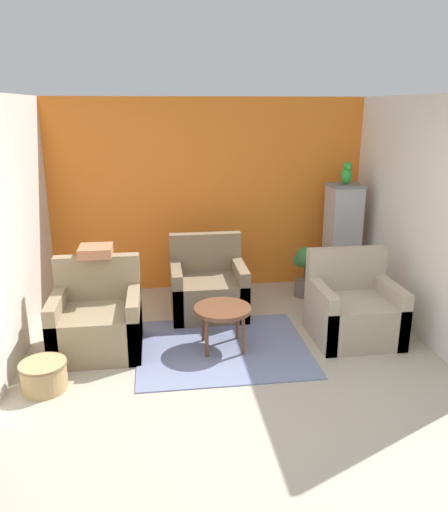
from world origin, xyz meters
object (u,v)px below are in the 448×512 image
object	(u,v)px
birdcage	(342,241)
potted_plant	(305,268)
armchair_right	(353,311)
armchair_left	(98,322)
wicker_basket	(44,375)
parrot	(346,174)
coffee_table	(223,312)
armchair_middle	(208,289)

from	to	relation	value
birdcage	potted_plant	xyz separation A→B (m)	(-0.51, -0.11, -0.32)
armchair_right	potted_plant	bearing A→B (deg)	97.19
armchair_left	potted_plant	world-z (taller)	armchair_left
wicker_basket	parrot	bearing A→B (deg)	30.17
armchair_left	parrot	bearing A→B (deg)	22.91
coffee_table	armchair_left	xyz separation A→B (m)	(-1.26, 0.15, -0.10)
armchair_right	armchair_middle	size ratio (longest dim) A/B	1.00
birdcage	parrot	distance (m)	0.88
coffee_table	armchair_middle	xyz separation A→B (m)	(-0.05, 0.94, -0.10)
coffee_table	birdcage	bearing A→B (deg)	38.93
armchair_left	parrot	distance (m)	3.53
coffee_table	birdcage	world-z (taller)	birdcage
birdcage	potted_plant	size ratio (longest dim) A/B	2.16
parrot	potted_plant	bearing A→B (deg)	-168.01
armchair_middle	armchair_left	bearing A→B (deg)	-146.92
armchair_right	parrot	xyz separation A→B (m)	(0.35, 1.36, 1.28)
potted_plant	wicker_basket	distance (m)	3.48
parrot	armchair_left	bearing A→B (deg)	-157.09
armchair_right	parrot	world-z (taller)	parrot
coffee_table	armchair_right	size ratio (longest dim) A/B	0.63
wicker_basket	armchair_middle	bearing A→B (deg)	43.01
potted_plant	armchair_left	bearing A→B (deg)	-155.05
parrot	armchair_right	bearing A→B (deg)	-104.56
armchair_right	birdcage	distance (m)	1.46
armchair_middle	birdcage	bearing A→B (deg)	15.07
coffee_table	armchair_left	bearing A→B (deg)	173.07
birdcage	wicker_basket	world-z (taller)	birdcage
parrot	armchair_middle	bearing A→B (deg)	-164.86
coffee_table	parrot	distance (m)	2.56
birdcage	armchair_middle	bearing A→B (deg)	-164.93
coffee_table	wicker_basket	bearing A→B (deg)	-161.34
armchair_right	armchair_middle	world-z (taller)	same
armchair_right	armchair_middle	bearing A→B (deg)	149.42
armchair_right	wicker_basket	distance (m)	3.14
armchair_left	armchair_middle	size ratio (longest dim) A/B	1.00
potted_plant	armchair_middle	bearing A→B (deg)	-163.66
armchair_right	parrot	distance (m)	1.90
armchair_left	wicker_basket	size ratio (longest dim) A/B	2.24
armchair_left	wicker_basket	xyz separation A→B (m)	(-0.40, -0.71, -0.16)
armchair_middle	coffee_table	bearing A→B (deg)	-87.04
parrot	potted_plant	size ratio (longest dim) A/B	0.43
coffee_table	potted_plant	distance (m)	1.83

